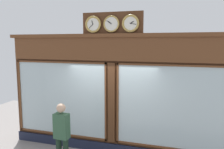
# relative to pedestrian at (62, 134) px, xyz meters

# --- Properties ---
(shop_facade) EXTENTS (6.44, 0.42, 3.95)m
(shop_facade) POSITION_rel_pedestrian_xyz_m (-0.90, -1.35, 0.79)
(shop_facade) COLOR #4C2B16
(shop_facade) RESTS_ON ground_plane
(pedestrian) EXTENTS (0.38, 0.25, 1.69)m
(pedestrian) POSITION_rel_pedestrian_xyz_m (0.00, 0.00, 0.00)
(pedestrian) COLOR #1C2F21
(pedestrian) RESTS_ON ground_plane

